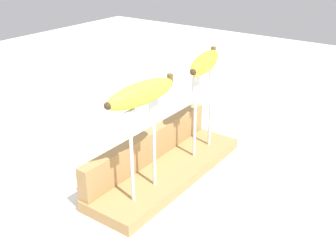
# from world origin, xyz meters

# --- Properties ---
(ground_plane) EXTENTS (3.00, 3.00, 0.00)m
(ground_plane) POSITION_xyz_m (0.00, 0.00, 0.00)
(ground_plane) COLOR silver
(wooden_board) EXTENTS (0.43, 0.13, 0.03)m
(wooden_board) POSITION_xyz_m (0.00, 0.00, 0.01)
(wooden_board) COLOR #A87F4C
(wooden_board) RESTS_ON ground
(board_backstop) EXTENTS (0.42, 0.03, 0.07)m
(board_backstop) POSITION_xyz_m (0.00, 0.05, 0.06)
(board_backstop) COLOR #A87F4C
(board_backstop) RESTS_ON wooden_board
(fork_stand_left) EXTENTS (0.10, 0.01, 0.19)m
(fork_stand_left) POSITION_xyz_m (-0.11, -0.02, 0.14)
(fork_stand_left) COLOR silver
(fork_stand_left) RESTS_ON wooden_board
(fork_stand_right) EXTENTS (0.10, 0.01, 0.20)m
(fork_stand_right) POSITION_xyz_m (0.11, -0.02, 0.14)
(fork_stand_right) COLOR silver
(fork_stand_right) RESTS_ON wooden_board
(banana_raised_left) EXTENTS (0.17, 0.06, 0.04)m
(banana_raised_left) POSITION_xyz_m (-0.11, -0.02, 0.24)
(banana_raised_left) COLOR #B2C138
(banana_raised_left) RESTS_ON fork_stand_left
(banana_raised_right) EXTENTS (0.17, 0.07, 0.04)m
(banana_raised_right) POSITION_xyz_m (0.11, -0.02, 0.24)
(banana_raised_right) COLOR yellow
(banana_raised_right) RESTS_ON fork_stand_right
(fork_fallen_near) EXTENTS (0.08, 0.18, 0.01)m
(fork_fallen_near) POSITION_xyz_m (-0.02, 0.07, 0.00)
(fork_fallen_near) COLOR silver
(fork_fallen_near) RESTS_ON ground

